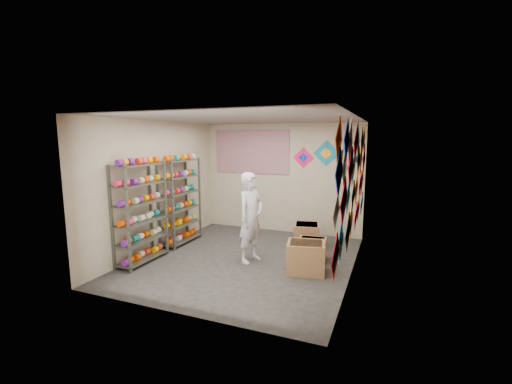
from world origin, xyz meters
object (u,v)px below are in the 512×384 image
at_px(carton_c, 307,236).
at_px(carton_b, 312,249).
at_px(shelf_rack_front, 140,213).
at_px(shelf_rack_back, 180,202).
at_px(shopkeeper, 251,218).
at_px(carton_a, 306,257).

bearing_deg(carton_c, carton_b, -80.99).
distance_m(shelf_rack_front, shelf_rack_back, 1.30).
xyz_separation_m(shopkeeper, carton_b, (1.08, 0.50, -0.65)).
relative_size(shelf_rack_front, carton_c, 3.23).
distance_m(shelf_rack_back, shopkeeper, 1.97).
relative_size(shelf_rack_front, carton_b, 3.67).
bearing_deg(carton_a, carton_c, 91.25).
distance_m(shelf_rack_back, carton_c, 2.89).
height_order(shelf_rack_back, carton_c, shelf_rack_back).
relative_size(shelf_rack_back, carton_a, 2.92).
distance_m(shopkeeper, carton_c, 1.59).
height_order(shelf_rack_front, carton_a, shelf_rack_front).
height_order(shelf_rack_back, shopkeeper, shelf_rack_back).
distance_m(carton_a, carton_c, 1.42).
height_order(shelf_rack_front, shelf_rack_back, same).
bearing_deg(carton_c, shopkeeper, -135.25).
relative_size(carton_b, carton_c, 0.88).
bearing_deg(shelf_rack_back, carton_c, 15.69).
distance_m(shopkeeper, carton_a, 1.27).
bearing_deg(carton_a, shopkeeper, 160.58).
bearing_deg(shelf_rack_back, carton_a, -11.78).
bearing_deg(carton_b, shelf_rack_back, 173.16).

